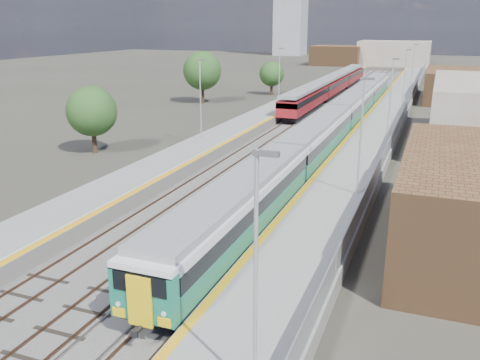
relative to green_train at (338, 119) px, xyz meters
The scene contains 11 objects.
ground 8.00m from the green_train, 101.23° to the left, with size 320.00×320.00×0.00m, color #47443A.
ballast_bed 10.94m from the green_train, 110.45° to the left, with size 10.50×155.00×0.06m, color #565451.
tracks 12.32m from the green_train, 105.04° to the left, with size 8.96×160.00×0.17m.
platform_right 10.86m from the green_train, 69.38° to the left, with size 4.70×155.00×8.52m.
platform_left 14.66m from the green_train, 136.39° to the left, with size 4.30×155.00×8.52m.
buildings 98.51m from the green_train, 101.53° to the left, with size 72.00×185.50×40.00m.
green_train is the anchor object (origin of this frame).
red_train 33.06m from the green_train, 102.22° to the left, with size 2.68×54.45×3.38m.
tree_a 24.58m from the green_train, 145.29° to the right, with size 4.62×4.62×6.26m.
tree_b 30.42m from the green_train, 142.62° to the left, with size 5.77×5.77×7.82m.
tree_c 35.57m from the green_train, 118.77° to the left, with size 4.20×4.20×5.69m.
Camera 1 is at (10.73, -9.97, 11.56)m, focal length 38.00 mm.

